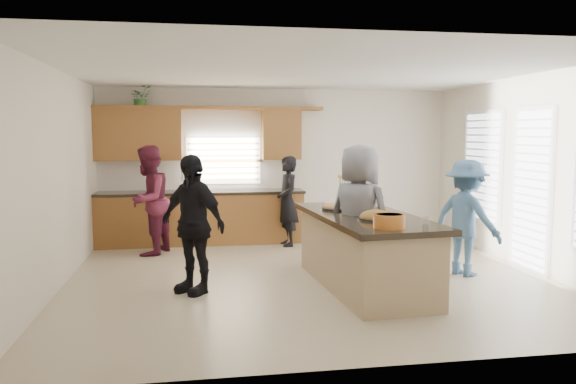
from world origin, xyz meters
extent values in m
plane|color=#BCAD8C|center=(0.00, 0.00, 0.00)|extent=(6.50, 6.50, 0.00)
cube|color=silver|center=(0.00, 3.00, 1.40)|extent=(6.50, 0.02, 2.80)
cube|color=silver|center=(0.00, -3.00, 1.40)|extent=(6.50, 0.02, 2.80)
cube|color=silver|center=(-3.25, 0.00, 1.40)|extent=(0.02, 6.00, 2.80)
cube|color=silver|center=(3.25, 0.00, 1.40)|extent=(0.02, 6.00, 2.80)
cube|color=white|center=(0.00, 0.00, 2.80)|extent=(6.50, 6.00, 0.02)
cube|color=olive|center=(-1.43, 2.69, 0.45)|extent=(3.65, 0.62, 0.90)
cube|color=black|center=(-1.43, 2.69, 0.93)|extent=(3.70, 0.65, 0.05)
cube|color=olive|center=(-2.50, 2.82, 1.95)|extent=(1.50, 0.36, 0.90)
cube|color=olive|center=(0.05, 2.82, 1.95)|extent=(0.70, 0.36, 0.90)
cube|color=olive|center=(-1.23, 2.82, 2.43)|extent=(4.05, 0.40, 0.06)
cube|color=brown|center=(-1.00, 2.96, 1.48)|extent=(1.35, 0.08, 0.85)
cube|color=white|center=(3.22, 1.30, 1.42)|extent=(0.06, 1.10, 1.75)
cube|color=white|center=(3.22, -0.10, 1.17)|extent=(0.06, 0.85, 2.25)
cube|color=tan|center=(0.60, -0.59, 0.44)|extent=(1.18, 2.57, 0.88)
cube|color=black|center=(0.60, -0.59, 0.92)|extent=(1.35, 2.78, 0.07)
cube|color=black|center=(0.60, -0.59, 0.04)|extent=(1.10, 2.48, 0.08)
cylinder|color=black|center=(0.61, -1.03, 0.96)|extent=(0.45, 0.45, 0.02)
ellipsoid|color=#AD7D36|center=(0.61, -1.03, 0.98)|extent=(0.40, 0.40, 0.18)
cylinder|color=black|center=(0.75, -0.50, 0.96)|extent=(0.43, 0.43, 0.02)
ellipsoid|color=#AD7D36|center=(0.75, -0.50, 0.98)|extent=(0.38, 0.38, 0.17)
cylinder|color=black|center=(0.32, -0.07, 0.96)|extent=(0.35, 0.35, 0.02)
ellipsoid|color=tan|center=(0.32, -0.07, 0.98)|extent=(0.32, 0.32, 0.14)
cylinder|color=orange|center=(0.56, -1.60, 1.02)|extent=(0.35, 0.35, 0.15)
cylinder|color=beige|center=(0.56, -1.60, 1.08)|extent=(0.29, 0.29, 0.04)
cylinder|color=white|center=(1.04, -1.49, 1.00)|extent=(0.07, 0.07, 0.10)
cylinder|color=#C59AE0|center=(0.38, 0.43, 0.97)|extent=(0.20, 0.20, 0.04)
cylinder|color=silver|center=(0.64, 0.66, 1.03)|extent=(0.13, 0.13, 0.15)
imported|color=#39742E|center=(-2.44, 2.82, 2.61)|extent=(0.47, 0.44, 0.41)
imported|color=black|center=(0.07, 2.25, 0.79)|extent=(0.45, 0.62, 1.58)
imported|color=maroon|center=(-2.28, 1.89, 0.89)|extent=(0.95, 1.06, 1.79)
imported|color=black|center=(-1.57, -0.45, 0.86)|extent=(1.01, 1.01, 1.73)
imported|color=#3D6186|center=(2.19, -0.20, 0.81)|extent=(1.02, 1.21, 1.62)
imported|color=slate|center=(0.54, -0.55, 0.92)|extent=(1.04, 1.06, 1.84)
camera|label=1|loc=(-1.53, -7.40, 1.98)|focal=35.00mm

